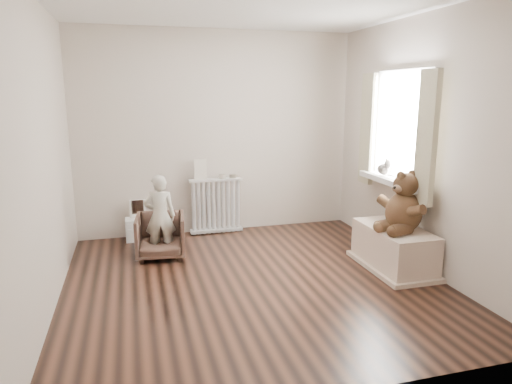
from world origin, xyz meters
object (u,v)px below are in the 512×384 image
object	(u,v)px
toy_vanity	(138,219)
child	(160,216)
radiator	(216,204)
teddy_bear	(404,209)
plush_cat	(385,167)
toy_bench	(394,250)
armchair	(161,236)

from	to	relation	value
toy_vanity	child	size ratio (longest dim) A/B	0.54
toy_vanity	radiator	bearing A→B (deg)	1.73
child	teddy_bear	size ratio (longest dim) A/B	1.53
plush_cat	teddy_bear	bearing A→B (deg)	-107.31
toy_vanity	toy_bench	world-z (taller)	toy_vanity
armchair	toy_bench	world-z (taller)	armchair
radiator	plush_cat	size ratio (longest dim) A/B	3.07
teddy_bear	child	bearing A→B (deg)	140.67
armchair	teddy_bear	xyz separation A→B (m)	(2.36, -1.10, 0.42)
radiator	toy_bench	xyz separation A→B (m)	(1.57, -1.72, -0.19)
toy_bench	radiator	bearing A→B (deg)	132.40
toy_vanity	toy_bench	xyz separation A→B (m)	(2.57, -1.69, -0.08)
child	plush_cat	size ratio (longest dim) A/B	3.94
toy_bench	teddy_bear	distance (m)	0.48
radiator	plush_cat	bearing A→B (deg)	-35.42
toy_bench	plush_cat	xyz separation A→B (m)	(0.14, 0.51, 0.80)
radiator	child	distance (m)	1.10
plush_cat	child	bearing A→B (deg)	163.99
teddy_bear	plush_cat	distance (m)	0.71
radiator	plush_cat	xyz separation A→B (m)	(1.71, -1.22, 0.61)
toy_vanity	toy_bench	distance (m)	3.08
toy_bench	plush_cat	distance (m)	0.96
armchair	child	world-z (taller)	child
armchair	toy_bench	distance (m)	2.55
armchair	toy_bench	xyz separation A→B (m)	(2.34, -0.99, -0.05)
armchair	plush_cat	size ratio (longest dim) A/B	2.29
radiator	child	xyz separation A→B (m)	(-0.77, -0.78, 0.10)
armchair	radiator	bearing A→B (deg)	49.44
radiator	toy_vanity	distance (m)	1.00
toy_bench	teddy_bear	bearing A→B (deg)	-80.92
armchair	child	size ratio (longest dim) A/B	0.58
toy_vanity	child	world-z (taller)	child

